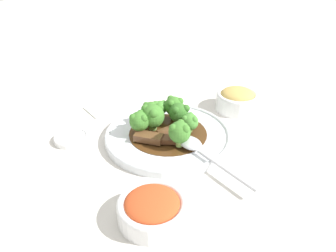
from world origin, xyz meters
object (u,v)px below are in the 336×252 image
at_px(broccoli_floret_3, 151,110).
at_px(broccoli_floret_2, 174,106).
at_px(broccoli_floret_7, 180,132).
at_px(beef_strip_0, 173,129).
at_px(broccoli_floret_5, 179,112).
at_px(main_plate, 168,135).
at_px(side_bowl_appetizer, 237,99).
at_px(beef_strip_1, 147,137).
at_px(broccoli_floret_1, 139,121).
at_px(beef_strip_2, 168,138).
at_px(serving_spoon, 194,147).
at_px(broccoli_floret_6, 160,107).
at_px(broccoli_floret_0, 153,115).
at_px(broccoli_floret_4, 190,122).
at_px(sauce_dish, 71,138).
at_px(side_bowl_kimchi, 152,208).

bearing_deg(broccoli_floret_3, broccoli_floret_2, -23.09).
bearing_deg(broccoli_floret_7, beef_strip_0, 62.74).
xyz_separation_m(broccoli_floret_2, broccoli_floret_5, (-0.01, -0.03, -0.00)).
bearing_deg(main_plate, side_bowl_appetizer, -1.98).
height_order(beef_strip_1, broccoli_floret_1, broccoli_floret_1).
xyz_separation_m(main_plate, beef_strip_1, (-0.05, 0.00, 0.02)).
distance_m(beef_strip_2, serving_spoon, 0.06).
bearing_deg(broccoli_floret_6, beef_strip_1, -145.07).
height_order(broccoli_floret_5, serving_spoon, broccoli_floret_5).
distance_m(broccoli_floret_0, broccoli_floret_3, 0.04).
distance_m(broccoli_floret_2, broccoli_floret_4, 0.07).
relative_size(beef_strip_2, broccoli_floret_4, 1.33).
bearing_deg(broccoli_floret_0, broccoli_floret_4, -46.91).
bearing_deg(sauce_dish, side_bowl_appetizer, -19.65).
distance_m(broccoli_floret_0, serving_spoon, 0.13).
relative_size(broccoli_floret_7, side_bowl_appetizer, 0.52).
height_order(side_bowl_kimchi, sauce_dish, side_bowl_kimchi).
bearing_deg(broccoli_floret_3, beef_strip_0, -82.19).
distance_m(beef_strip_1, beef_strip_2, 0.05).
distance_m(broccoli_floret_2, broccoli_floret_6, 0.03).
bearing_deg(broccoli_floret_7, main_plate, 73.10).
xyz_separation_m(beef_strip_0, serving_spoon, (-0.01, -0.08, 0.00)).
distance_m(beef_strip_2, broccoli_floret_5, 0.08).
bearing_deg(broccoli_floret_6, broccoli_floret_5, -74.50).
distance_m(broccoli_floret_5, sauce_dish, 0.25).
bearing_deg(side_bowl_appetizer, broccoli_floret_4, -173.44).
relative_size(beef_strip_0, beef_strip_2, 1.27).
xyz_separation_m(broccoli_floret_4, sauce_dish, (-0.21, 0.17, -0.04)).
height_order(beef_strip_2, broccoli_floret_0, broccoli_floret_0).
bearing_deg(main_plate, beef_strip_1, 175.05).
bearing_deg(broccoli_floret_4, broccoli_floret_1, 143.84).
relative_size(main_plate, beef_strip_1, 4.30).
xyz_separation_m(beef_strip_1, broccoli_floret_0, (0.04, 0.03, 0.03)).
relative_size(main_plate, side_bowl_appetizer, 2.58).
height_order(beef_strip_0, sauce_dish, beef_strip_0).
xyz_separation_m(broccoli_floret_1, broccoli_floret_4, (0.09, -0.07, -0.01)).
bearing_deg(serving_spoon, main_plate, 87.40).
height_order(broccoli_floret_1, broccoli_floret_6, broccoli_floret_1).
relative_size(broccoli_floret_1, broccoli_floret_7, 0.94).
distance_m(broccoli_floret_3, broccoli_floret_7, 0.12).
relative_size(beef_strip_2, side_bowl_appetizer, 0.53).
distance_m(broccoli_floret_2, broccoli_floret_3, 0.06).
xyz_separation_m(broccoli_floret_0, side_bowl_kimchi, (-0.16, -0.20, -0.03)).
relative_size(main_plate, beef_strip_2, 4.91).
relative_size(broccoli_floret_1, side_bowl_kimchi, 0.46).
xyz_separation_m(broccoli_floret_5, sauce_dish, (-0.22, 0.12, -0.04)).
height_order(broccoli_floret_1, side_bowl_appetizer, broccoli_floret_1).
height_order(broccoli_floret_2, side_bowl_appetizer, broccoli_floret_2).
bearing_deg(beef_strip_0, sauce_dish, 142.09).
xyz_separation_m(broccoli_floret_3, broccoli_floret_6, (0.03, 0.00, -0.00)).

